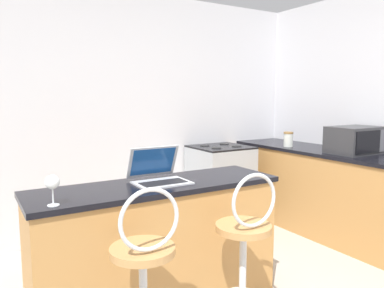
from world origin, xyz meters
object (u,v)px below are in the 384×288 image
stove_range (220,185)px  wine_glass_short (52,183)px  storage_jar (288,139)px  laptop (158,173)px  microwave (355,140)px  bar_stool_far (245,260)px

stove_range → wine_glass_short: bearing=-145.2°
stove_range → storage_jar: (0.64, -0.43, 0.55)m
laptop → wine_glass_short: bearing=-163.1°
microwave → wine_glass_short: 3.02m
bar_stool_far → wine_glass_short: wine_glass_short is taller
storage_jar → microwave: bearing=-73.8°
wine_glass_short → laptop: bearing=16.9°
storage_jar → wine_glass_short: (-2.79, -1.06, 0.04)m
laptop → wine_glass_short: laptop is taller
stove_range → storage_jar: 0.95m
laptop → microwave: bearing=3.3°
bar_stool_far → laptop: size_ratio=2.97×
bar_stool_far → stove_range: bearing=58.6°
bar_stool_far → laptop: 0.79m
laptop → storage_jar: laptop is taller
bar_stool_far → storage_jar: storage_jar is taller
laptop → storage_jar: 2.23m
wine_glass_short → microwave: bearing=6.7°
laptop → microwave: 2.28m
microwave → laptop: bearing=-176.7°
microwave → storage_jar: bearing=106.2°
laptop → stove_range: bearing=41.8°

